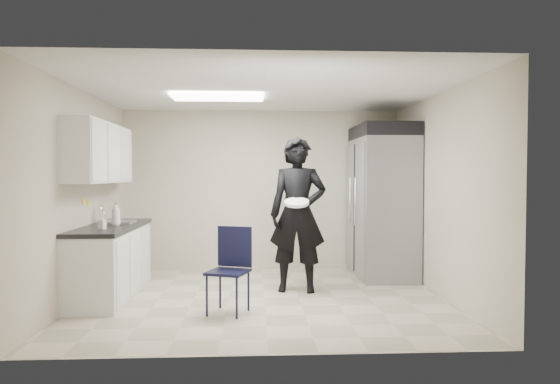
{
  "coord_description": "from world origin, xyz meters",
  "views": [
    {
      "loc": [
        -0.12,
        -6.22,
        1.55
      ],
      "look_at": [
        0.21,
        0.2,
        1.33
      ],
      "focal_mm": 32.0,
      "sensor_mm": 36.0,
      "label": 1
    }
  ],
  "objects": [
    {
      "name": "countertop",
      "position": [
        -1.95,
        0.2,
        0.89
      ],
      "size": [
        0.64,
        1.95,
        0.05
      ],
      "primitive_type": "cube",
      "color": "black",
      "rests_on": "lower_counter"
    },
    {
      "name": "fridge_compressor",
      "position": [
        1.83,
        1.27,
        2.2
      ],
      "size": [
        0.8,
        1.35,
        0.2
      ],
      "primitive_type": "cube",
      "color": "black",
      "rests_on": "commercial_fridge"
    },
    {
      "name": "folding_chair",
      "position": [
        -0.42,
        -0.68,
        0.47
      ],
      "size": [
        0.53,
        0.53,
        0.93
      ],
      "primitive_type": "cube",
      "rotation": [
        0.0,
        0.0,
        -0.35
      ],
      "color": "black",
      "rests_on": "floor"
    },
    {
      "name": "towel_dispenser",
      "position": [
        -2.14,
        1.35,
        1.62
      ],
      "size": [
        0.22,
        0.3,
        0.35
      ],
      "primitive_type": "cube",
      "color": "black",
      "rests_on": "left_wall"
    },
    {
      "name": "bucket_lid",
      "position": [
        0.42,
        0.11,
        1.2
      ],
      "size": [
        0.36,
        0.36,
        0.04
      ],
      "primitive_type": "cylinder",
      "rotation": [
        0.0,
        0.0,
        -0.14
      ],
      "color": "silver",
      "rests_on": "man_tuxedo"
    },
    {
      "name": "soap_bottle_b",
      "position": [
        -1.92,
        -0.25,
        0.99
      ],
      "size": [
        0.09,
        0.09,
        0.16
      ],
      "primitive_type": "imported",
      "rotation": [
        0.0,
        0.0,
        -0.31
      ],
      "color": "silver",
      "rests_on": "countertop"
    },
    {
      "name": "upper_cabinets",
      "position": [
        -2.08,
        0.2,
        1.83
      ],
      "size": [
        0.35,
        1.8,
        0.75
      ],
      "primitive_type": "cube",
      "color": "silver",
      "rests_on": "left_wall"
    },
    {
      "name": "right_wall",
      "position": [
        2.25,
        0.0,
        1.3
      ],
      "size": [
        0.0,
        4.0,
        4.0
      ],
      "primitive_type": "plane",
      "rotation": [
        1.57,
        0.0,
        -1.57
      ],
      "color": "#BFB69E",
      "rests_on": "floor"
    },
    {
      "name": "faucet",
      "position": [
        -2.13,
        0.45,
        1.02
      ],
      "size": [
        0.02,
        0.02,
        0.24
      ],
      "primitive_type": "cylinder",
      "color": "silver",
      "rests_on": "countertop"
    },
    {
      "name": "sink",
      "position": [
        -1.93,
        0.45,
        0.87
      ],
      "size": [
        0.42,
        0.4,
        0.14
      ],
      "primitive_type": "cube",
      "color": "gray",
      "rests_on": "countertop"
    },
    {
      "name": "ceiling",
      "position": [
        0.0,
        0.0,
        2.6
      ],
      "size": [
        4.5,
        4.5,
        0.0
      ],
      "primitive_type": "plane",
      "rotation": [
        3.14,
        0.0,
        0.0
      ],
      "color": "silver",
      "rests_on": "back_wall"
    },
    {
      "name": "lower_counter",
      "position": [
        -1.95,
        0.2,
        0.43
      ],
      "size": [
        0.6,
        1.9,
        0.86
      ],
      "primitive_type": "cube",
      "color": "silver",
      "rests_on": "floor"
    },
    {
      "name": "left_wall",
      "position": [
        -2.25,
        0.0,
        1.3
      ],
      "size": [
        0.0,
        4.0,
        4.0
      ],
      "primitive_type": "plane",
      "rotation": [
        1.57,
        0.0,
        1.57
      ],
      "color": "#BFB69E",
      "rests_on": "floor"
    },
    {
      "name": "man_tuxedo",
      "position": [
        0.46,
        0.36,
        1.03
      ],
      "size": [
        0.82,
        0.6,
        2.05
      ],
      "primitive_type": "imported",
      "rotation": [
        0.0,
        0.0,
        -0.14
      ],
      "color": "black",
      "rests_on": "floor"
    },
    {
      "name": "notice_sticker_right",
      "position": [
        -2.24,
        0.3,
        1.18
      ],
      "size": [
        0.0,
        0.12,
        0.07
      ],
      "primitive_type": "cube",
      "color": "yellow",
      "rests_on": "left_wall"
    },
    {
      "name": "commercial_fridge",
      "position": [
        1.83,
        1.27,
        1.05
      ],
      "size": [
        0.8,
        1.35,
        2.1
      ],
      "primitive_type": "cube",
      "color": "gray",
      "rests_on": "floor"
    },
    {
      "name": "notice_sticker_left",
      "position": [
        -2.24,
        0.1,
        1.22
      ],
      "size": [
        0.0,
        0.12,
        0.07
      ],
      "primitive_type": "cube",
      "color": "yellow",
      "rests_on": "left_wall"
    },
    {
      "name": "back_wall",
      "position": [
        0.0,
        2.0,
        1.3
      ],
      "size": [
        4.5,
        0.0,
        4.5
      ],
      "primitive_type": "plane",
      "rotation": [
        1.57,
        0.0,
        0.0
      ],
      "color": "#BFB69E",
      "rests_on": "floor"
    },
    {
      "name": "ceiling_panel",
      "position": [
        -0.6,
        0.4,
        2.57
      ],
      "size": [
        1.2,
        0.6,
        0.02
      ],
      "primitive_type": "cube",
      "color": "white",
      "rests_on": "ceiling"
    },
    {
      "name": "floor",
      "position": [
        0.0,
        0.0,
        0.0
      ],
      "size": [
        4.5,
        4.5,
        0.0
      ],
      "primitive_type": "plane",
      "color": "#BBAB93",
      "rests_on": "ground"
    },
    {
      "name": "soap_bottle_a",
      "position": [
        -1.86,
        0.14,
        1.06
      ],
      "size": [
        0.16,
        0.16,
        0.29
      ],
      "primitive_type": "imported",
      "rotation": [
        0.0,
        0.0,
        0.72
      ],
      "color": "silver",
      "rests_on": "countertop"
    }
  ]
}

